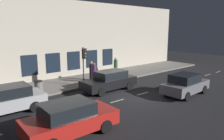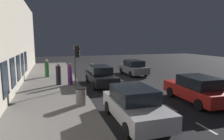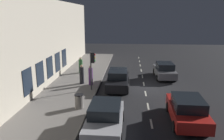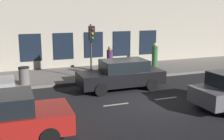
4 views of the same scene
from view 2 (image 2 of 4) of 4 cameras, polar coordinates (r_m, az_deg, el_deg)
name	(u,v)px [view 2 (image 2 of 4)]	position (r m, az deg, el deg)	size (l,w,h in m)	color
ground_plane	(125,82)	(17.15, 3.93, -3.66)	(60.00, 60.00, 0.00)	#232326
sidewalk	(51,87)	(16.00, -17.49, -4.68)	(4.50, 32.00, 0.15)	gray
building_facade	(11,38)	(15.81, -27.49, 8.22)	(0.65, 32.00, 7.62)	beige
lane_centre_line	(121,80)	(18.06, 2.77, -3.00)	(0.12, 27.20, 0.01)	beige
traffic_light	(77,56)	(14.35, -10.35, 3.97)	(0.45, 0.32, 3.23)	#424244
parked_car_0	(135,105)	(8.97, 6.64, -10.14)	(1.98, 4.23, 1.58)	#B7B7BC
parked_car_1	(133,68)	(20.78, 6.30, 0.71)	(1.96, 4.13, 1.58)	slate
parked_car_2	(100,76)	(15.96, -3.41, -1.69)	(1.90, 4.58, 1.58)	black
parked_car_3	(197,89)	(12.68, 23.76, -5.19)	(2.07, 4.36, 1.58)	red
pedestrian_0	(58,75)	(16.03, -15.47, -1.33)	(0.55, 0.55, 1.76)	#232328
pedestrian_1	(70,75)	(15.77, -12.27, -1.38)	(0.52, 0.52, 1.76)	#5B2D70
pedestrian_2	(47,69)	(19.81, -18.58, 0.32)	(0.56, 0.56, 1.71)	#336B38
trash_bin	(81,96)	(10.91, -9.09, -7.59)	(0.60, 0.60, 0.97)	slate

